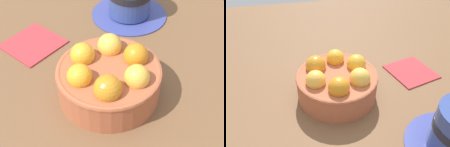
# 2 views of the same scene
# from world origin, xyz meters

# --- Properties ---
(ground_plane) EXTENTS (1.17, 1.16, 0.04)m
(ground_plane) POSITION_xyz_m (0.00, 0.00, -0.02)
(ground_plane) COLOR brown
(terracotta_bowl) EXTENTS (0.17, 0.17, 0.08)m
(terracotta_bowl) POSITION_xyz_m (-0.00, 0.00, 0.04)
(terracotta_bowl) COLOR #AD5938
(terracotta_bowl) RESTS_ON ground_plane
(folded_napkin) EXTENTS (0.12, 0.12, 0.01)m
(folded_napkin) POSITION_xyz_m (0.04, -0.19, 0.00)
(folded_napkin) COLOR #B23338
(folded_napkin) RESTS_ON ground_plane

